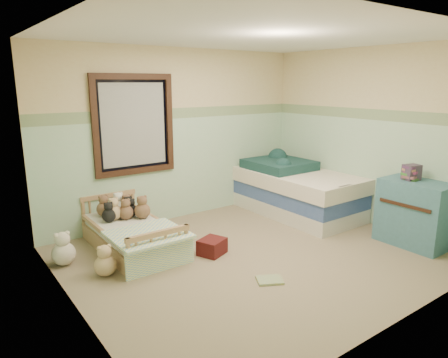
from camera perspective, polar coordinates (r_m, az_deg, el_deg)
floor at (r=5.00m, az=4.45°, el=-10.57°), size 4.20×3.60×0.02m
ceiling at (r=4.60m, az=5.05°, el=19.50°), size 4.20×3.60×0.02m
wall_back at (r=6.10m, az=-6.43°, el=6.07°), size 4.20×0.04×2.50m
wall_front at (r=3.50m, az=24.29°, el=-0.44°), size 4.20×0.04×2.50m
wall_left at (r=3.65m, az=-21.12°, el=0.36°), size 0.04×3.60×2.50m
wall_right at (r=6.20m, az=19.67°, el=5.51°), size 0.04×3.60×2.50m
wainscot_mint at (r=6.17m, az=-6.24°, el=1.45°), size 4.20×0.01×1.50m
border_strip at (r=6.05m, az=-6.44°, el=9.11°), size 4.20×0.01×0.15m
window_frame at (r=5.73m, az=-12.42°, el=7.40°), size 1.16×0.06×1.36m
window_blinds at (r=5.73m, az=-12.46°, el=7.40°), size 0.92×0.01×1.12m
toddler_bed_frame at (r=5.24m, az=-12.73°, el=-8.43°), size 0.76×1.52×0.20m
toddler_mattress at (r=5.19m, az=-12.82°, el=-6.81°), size 0.70×1.46×0.12m
patchwork_quilt at (r=4.75m, az=-10.56°, el=-7.62°), size 0.83×0.76×0.03m
plush_bed_brown at (r=5.53m, az=-16.40°, el=-4.04°), size 0.19×0.19×0.19m
plush_bed_white at (r=5.60m, az=-14.48°, el=-3.71°), size 0.19×0.19×0.19m
plush_bed_tan at (r=5.35m, az=-15.09°, el=-4.52°), size 0.20×0.20×0.20m
plush_bed_dark at (r=5.43m, az=-12.82°, el=-4.31°), size 0.16×0.16×0.16m
plush_floor_cream at (r=5.01m, az=-21.49°, el=-9.68°), size 0.26×0.26×0.26m
plush_floor_tan at (r=4.61m, az=-16.24°, el=-11.50°), size 0.23×0.23×0.23m
twin_bed_frame at (r=6.58m, az=9.66°, el=-3.66°), size 1.04×2.09×0.22m
twin_boxspring at (r=6.52m, az=9.73°, el=-1.81°), size 1.04×2.09×0.22m
twin_mattress at (r=6.46m, az=9.81°, el=0.07°), size 1.09×2.13×0.22m
teal_blanket at (r=6.60m, az=7.71°, el=2.02°), size 0.89×0.94×0.14m
dresser at (r=5.68m, az=25.09°, el=-4.33°), size 0.51×0.82×0.82m
book_stack at (r=5.61m, az=24.71°, el=0.86°), size 0.23×0.19×0.19m
red_pillow at (r=4.96m, az=-1.67°, el=-9.41°), size 0.38×0.36×0.19m
floor_book at (r=4.39m, az=6.39°, el=-13.85°), size 0.33×0.30×0.02m
extra_plush_0 at (r=5.54m, az=-13.38°, el=-3.87°), size 0.18×0.18×0.18m
extra_plush_1 at (r=5.33m, az=-11.32°, el=-4.36°), size 0.20×0.20×0.20m
extra_plush_2 at (r=5.51m, az=-13.18°, el=-4.04°), size 0.17×0.17×0.17m
extra_plush_3 at (r=5.33m, az=-13.50°, el=-4.56°), size 0.18×0.18×0.18m
extra_plush_4 at (r=5.29m, az=-15.76°, el=-4.91°), size 0.17×0.17×0.17m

